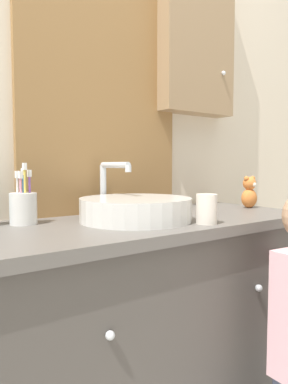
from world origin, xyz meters
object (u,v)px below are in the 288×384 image
sink_basin (135,208)px  drinking_cup (207,209)px  teddy_bear (249,193)px  toothbrush_holder (23,207)px

sink_basin → drinking_cup: size_ratio=4.48×
sink_basin → drinking_cup: bearing=-52.6°
drinking_cup → sink_basin: bearing=127.4°
drinking_cup → teddy_bear: bearing=23.0°
toothbrush_holder → teddy_bear: size_ratio=1.39×
teddy_bear → sink_basin: bearing=-178.9°
teddy_bear → toothbrush_holder: bearing=171.8°
toothbrush_holder → teddy_bear: toothbrush_holder is taller
sink_basin → teddy_bear: bearing=1.1°
sink_basin → teddy_bear: size_ratio=3.07×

